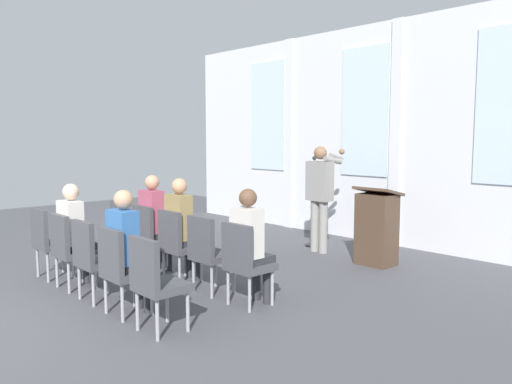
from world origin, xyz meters
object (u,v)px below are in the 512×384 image
(chair_r0_c4, at_px, (245,259))
(audience_r1_c1, at_px, (75,230))
(chair_r0_c3, at_px, (208,250))
(chair_r1_c2, at_px, (93,255))
(speaker, at_px, (320,191))
(audience_r0_c4, at_px, (250,241))
(audience_r0_c2, at_px, (182,224))
(chair_r0_c1, at_px, (150,234))
(chair_r0_c2, at_px, (177,242))
(chair_r1_c3, at_px, (121,266))
(audience_r0_c1, at_px, (155,218))
(mic_stand, at_px, (314,227))
(audience_r1_c3, at_px, (128,246))
(chair_r1_c1, at_px, (69,246))
(chair_r1_c0, at_px, (49,239))
(chair_r1_c4, at_px, (155,279))
(chair_r0_c0, at_px, (127,228))
(lectern, at_px, (377,228))

(chair_r0_c4, relative_size, audience_r1_c1, 0.72)
(chair_r0_c3, height_order, chair_r1_c2, same)
(speaker, relative_size, audience_r0_c4, 1.31)
(audience_r0_c2, bearing_deg, chair_r0_c4, -3.47)
(speaker, xyz_separation_m, chair_r0_c3, (0.55, -2.70, -0.47))
(chair_r0_c1, bearing_deg, chair_r0_c2, 0.00)
(speaker, relative_size, chair_r1_c3, 1.84)
(audience_r0_c1, xyz_separation_m, audience_r0_c2, (0.66, 0.00, -0.00))
(audience_r1_c1, bearing_deg, mic_stand, 84.39)
(mic_stand, bearing_deg, audience_r0_c4, -61.48)
(mic_stand, relative_size, chair_r1_c2, 1.65)
(mic_stand, bearing_deg, audience_r1_c3, -77.21)
(chair_r0_c4, bearing_deg, chair_r1_c1, -149.89)
(chair_r0_c1, distance_m, chair_r1_c0, 1.32)
(mic_stand, height_order, chair_r1_c0, mic_stand)
(chair_r1_c1, distance_m, chair_r1_c4, 1.97)
(chair_r0_c4, distance_m, audience_r0_c4, 0.21)
(chair_r1_c2, height_order, chair_r1_c4, same)
(chair_r0_c3, relative_size, chair_r0_c4, 1.00)
(chair_r1_c0, height_order, chair_r1_c1, same)
(chair_r0_c3, bearing_deg, mic_stand, 107.11)
(chair_r1_c1, bearing_deg, chair_r0_c0, 119.89)
(chair_r0_c4, bearing_deg, chair_r0_c0, 180.00)
(chair_r0_c3, xyz_separation_m, chair_r1_c4, (0.66, -1.14, 0.00))
(audience_r1_c1, relative_size, chair_r1_c2, 1.39)
(audience_r0_c4, bearing_deg, chair_r0_c0, -178.22)
(lectern, relative_size, chair_r0_c0, 1.23)
(audience_r0_c2, height_order, audience_r1_c1, audience_r0_c2)
(lectern, relative_size, audience_r1_c1, 0.89)
(chair_r0_c0, relative_size, chair_r0_c2, 1.00)
(lectern, height_order, chair_r0_c3, lectern)
(audience_r0_c2, height_order, audience_r1_c3, audience_r0_c2)
(speaker, xyz_separation_m, lectern, (1.11, -0.03, -0.45))
(chair_r0_c2, distance_m, chair_r1_c4, 1.74)
(chair_r1_c1, bearing_deg, audience_r0_c1, 90.00)
(audience_r0_c1, relative_size, audience_r0_c2, 1.00)
(chair_r0_c0, height_order, chair_r1_c1, same)
(chair_r0_c4, relative_size, audience_r1_c3, 0.71)
(chair_r0_c1, xyz_separation_m, chair_r1_c3, (1.32, -1.14, 0.00))
(chair_r0_c2, bearing_deg, lectern, 65.46)
(chair_r0_c3, bearing_deg, chair_r0_c0, 180.00)
(mic_stand, relative_size, chair_r0_c4, 1.65)
(chair_r0_c3, height_order, chair_r1_c3, same)
(audience_r0_c2, bearing_deg, speaker, 87.64)
(lectern, height_order, chair_r1_c0, lectern)
(chair_r0_c0, bearing_deg, speaker, 62.24)
(speaker, relative_size, chair_r1_c0, 1.84)
(mic_stand, xyz_separation_m, chair_r0_c1, (-0.40, -2.98, 0.20))
(speaker, bearing_deg, chair_r0_c3, -78.51)
(chair_r1_c3, bearing_deg, chair_r0_c4, 60.11)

